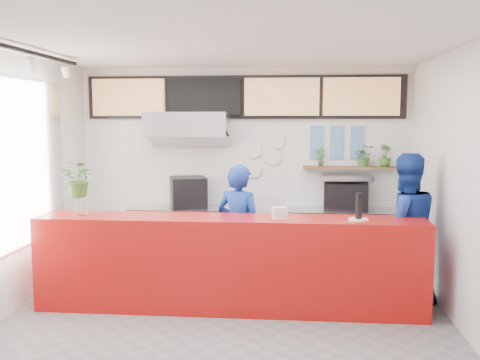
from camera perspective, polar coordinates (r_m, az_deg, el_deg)
The scene contains 43 objects.
floor at distance 6.11m, azimuth -1.57°, elevation -14.88°, with size 5.00×5.00×0.00m, color slate.
ceiling at distance 5.73m, azimuth -1.67°, elevation 14.23°, with size 5.00×5.00×0.00m, color silver.
wall_back at distance 8.21m, azimuth 0.43°, elevation 1.46°, with size 5.00×5.00×0.00m, color white.
wall_left at distance 6.52m, azimuth -24.02°, elevation -0.48°, with size 5.00×5.00×0.00m, color white.
wall_right at distance 5.98m, azimuth 22.91°, elevation -1.02°, with size 5.00×5.00×0.00m, color white.
service_counter at distance 6.31m, azimuth -1.16°, elevation -8.90°, with size 4.50×0.60×1.10m, color #A80E0C.
cream_band at distance 8.17m, azimuth 0.43°, elevation 9.16°, with size 5.00×0.02×0.80m, color beige.
prep_bench at distance 8.18m, azimuth -5.37°, elevation -6.03°, with size 1.80×0.60×0.90m, color #B2B5BA.
panini_oven at distance 8.06m, azimuth -5.54°, elevation -1.31°, with size 0.51×0.51×0.46m, color black.
extraction_hood at distance 7.93m, azimuth -5.58°, elevation 5.96°, with size 1.20×0.70×0.35m, color #B2B5BA.
hood_lip at distance 7.94m, azimuth -5.56°, elevation 4.51°, with size 1.20×0.70×0.08m, color #B2B5BA.
right_bench at distance 8.09m, azimuth 10.96°, elevation -6.27°, with size 1.80×0.60×0.90m, color #B2B5BA.
espresso_machine at distance 7.97m, azimuth 11.22°, elevation -1.71°, with size 0.62×0.45×0.40m, color black.
espresso_tray at distance 7.94m, azimuth 11.27°, elevation 0.31°, with size 0.72×0.50×0.07m, color #AEB2B6.
herb_shelf at distance 8.13m, azimuth 11.68°, elevation 1.28°, with size 1.40×0.18×0.04m, color brown.
menu_board_far_left at distance 8.39m, azimuth -11.77°, elevation 8.62°, with size 1.10×0.10×0.55m, color tan.
menu_board_mid_left at distance 8.13m, azimuth -3.83°, elevation 8.81°, with size 1.10×0.10×0.55m, color black.
menu_board_mid_right at distance 8.03m, azimuth 4.47°, elevation 8.83°, with size 1.10×0.10×0.55m, color tan.
menu_board_far_right at distance 8.10m, azimuth 12.80°, elevation 8.67°, with size 1.10×0.10×0.55m, color tan.
soffit at distance 8.14m, azimuth 0.41°, elevation 8.82°, with size 4.80×0.04×0.65m, color black.
window_pane at distance 6.74m, azimuth -22.64°, elevation 1.52°, with size 0.04×2.20×1.90m, color silver.
window_frame at distance 6.74m, azimuth -22.49°, elevation 1.52°, with size 0.03×2.30×2.00m, color #B2B5BA.
track_rail at distance 6.33m, azimuth -21.41°, elevation 12.53°, with size 0.05×2.40×0.04m, color black.
dec_plate_a at distance 8.15m, azimuth 1.47°, elevation 3.19°, with size 0.24×0.24×0.03m, color silver.
dec_plate_b at distance 8.14m, azimuth 3.58°, elevation 2.47°, with size 0.24×0.24×0.03m, color silver.
dec_plate_c at distance 8.17m, azimuth 1.46°, elevation 1.09°, with size 0.24×0.24×0.03m, color silver.
dec_plate_d at distance 8.12m, azimuth 3.94°, elevation 4.22°, with size 0.24×0.24×0.03m, color silver.
photo_frame_a at distance 8.14m, azimuth 8.19°, elevation 4.88°, with size 0.20×0.02×0.25m, color #598CBF.
photo_frame_b at distance 8.16m, azimuth 10.30°, elevation 4.85°, with size 0.20×0.02×0.25m, color #598CBF.
photo_frame_c at distance 8.19m, azimuth 12.40°, elevation 4.81°, with size 0.20×0.02×0.25m, color #598CBF.
photo_frame_d at distance 8.15m, azimuth 8.16°, elevation 3.12°, with size 0.20×0.02×0.25m, color #598CBF.
photo_frame_e at distance 8.17m, azimuth 10.27°, elevation 3.09°, with size 0.20×0.02×0.25m, color #598CBF.
photo_frame_f at distance 8.20m, azimuth 12.36°, elevation 3.06°, with size 0.20×0.02×0.25m, color #598CBF.
staff_center at distance 6.77m, azimuth -0.09°, elevation -5.35°, with size 0.61×0.40×1.67m, color navy.
staff_right at distance 6.78m, azimuth 17.08°, elevation -4.96°, with size 0.89×0.69×1.83m, color navy.
herb_a at distance 8.08m, azimuth 8.56°, elevation 2.47°, with size 0.15×0.10×0.29m, color #366322.
herb_c at distance 8.14m, azimuth 13.09°, elevation 2.52°, with size 0.29×0.25×0.32m, color #366322.
herb_d at distance 8.19m, azimuth 15.21°, elevation 2.51°, with size 0.18×0.16×0.33m, color #366322.
glass_vase at distance 6.55m, azimuth -16.66°, elevation -2.81°, with size 0.16×0.16×0.19m, color silver.
basil_vase at distance 6.51m, azimuth -16.75°, elevation 0.10°, with size 0.38×0.33×0.43m, color #366322.
napkin_holder at distance 6.08m, azimuth 4.25°, elevation -3.54°, with size 0.16×0.10×0.14m, color white.
white_plate at distance 6.16m, azimuth 12.51°, elevation -4.12°, with size 0.22×0.22×0.02m, color white.
pepper_mill at distance 6.14m, azimuth 12.55°, elevation -2.73°, with size 0.07×0.07×0.29m, color black.
Camera 1 is at (0.67, -5.64, 2.25)m, focal length 40.00 mm.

